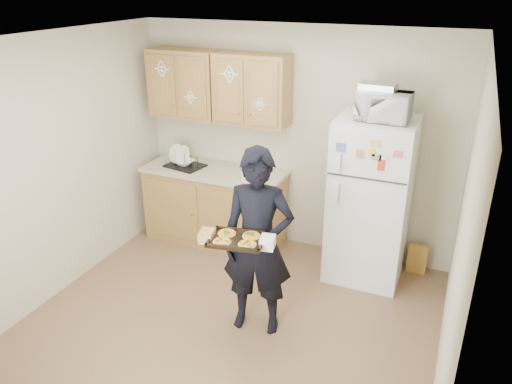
# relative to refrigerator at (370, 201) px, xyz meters

# --- Properties ---
(floor) EXTENTS (3.60, 3.60, 0.00)m
(floor) POSITION_rel_refrigerator_xyz_m (-0.95, -1.43, -0.85)
(floor) COLOR brown
(floor) RESTS_ON ground
(ceiling) EXTENTS (3.60, 3.60, 0.00)m
(ceiling) POSITION_rel_refrigerator_xyz_m (-0.95, -1.43, 1.65)
(ceiling) COLOR silver
(ceiling) RESTS_ON wall_back
(wall_back) EXTENTS (3.60, 0.04, 2.50)m
(wall_back) POSITION_rel_refrigerator_xyz_m (-0.95, 0.37, 0.40)
(wall_back) COLOR beige
(wall_back) RESTS_ON floor
(wall_front) EXTENTS (3.60, 0.04, 2.50)m
(wall_front) POSITION_rel_refrigerator_xyz_m (-0.95, -3.23, 0.40)
(wall_front) COLOR beige
(wall_front) RESTS_ON floor
(wall_left) EXTENTS (0.04, 3.60, 2.50)m
(wall_left) POSITION_rel_refrigerator_xyz_m (-2.75, -1.43, 0.40)
(wall_left) COLOR beige
(wall_left) RESTS_ON floor
(wall_right) EXTENTS (0.04, 3.60, 2.50)m
(wall_right) POSITION_rel_refrigerator_xyz_m (0.85, -1.43, 0.40)
(wall_right) COLOR beige
(wall_right) RESTS_ON floor
(refrigerator) EXTENTS (0.75, 0.70, 1.70)m
(refrigerator) POSITION_rel_refrigerator_xyz_m (0.00, 0.00, 0.00)
(refrigerator) COLOR white
(refrigerator) RESTS_ON floor
(base_cabinet) EXTENTS (1.60, 0.60, 0.86)m
(base_cabinet) POSITION_rel_refrigerator_xyz_m (-1.80, 0.05, -0.42)
(base_cabinet) COLOR olive
(base_cabinet) RESTS_ON floor
(countertop) EXTENTS (1.64, 0.64, 0.04)m
(countertop) POSITION_rel_refrigerator_xyz_m (-1.80, 0.05, 0.03)
(countertop) COLOR #B9AD8E
(countertop) RESTS_ON base_cabinet
(upper_cab_left) EXTENTS (0.80, 0.33, 0.75)m
(upper_cab_left) POSITION_rel_refrigerator_xyz_m (-2.20, 0.18, 0.98)
(upper_cab_left) COLOR olive
(upper_cab_left) RESTS_ON wall_back
(upper_cab_right) EXTENTS (0.80, 0.33, 0.75)m
(upper_cab_right) POSITION_rel_refrigerator_xyz_m (-1.38, 0.18, 0.98)
(upper_cab_right) COLOR olive
(upper_cab_right) RESTS_ON wall_back
(cereal_box) EXTENTS (0.20, 0.07, 0.32)m
(cereal_box) POSITION_rel_refrigerator_xyz_m (0.52, 0.24, -0.69)
(cereal_box) COLOR #DBC24D
(cereal_box) RESTS_ON floor
(person) EXTENTS (0.68, 0.51, 1.69)m
(person) POSITION_rel_refrigerator_xyz_m (-0.70, -1.24, -0.01)
(person) COLOR black
(person) RESTS_ON floor
(baking_tray) EXTENTS (0.49, 0.39, 0.04)m
(baking_tray) POSITION_rel_refrigerator_xyz_m (-0.76, -1.54, 0.16)
(baking_tray) COLOR black
(baking_tray) RESTS_ON person
(pizza_front_left) EXTENTS (0.14, 0.14, 0.02)m
(pizza_front_left) POSITION_rel_refrigerator_xyz_m (-0.85, -1.63, 0.18)
(pizza_front_left) COLOR orange
(pizza_front_left) RESTS_ON baking_tray
(pizza_front_right) EXTENTS (0.14, 0.14, 0.02)m
(pizza_front_right) POSITION_rel_refrigerator_xyz_m (-0.65, -1.59, 0.18)
(pizza_front_right) COLOR orange
(pizza_front_right) RESTS_ON baking_tray
(pizza_back_left) EXTENTS (0.14, 0.14, 0.02)m
(pizza_back_left) POSITION_rel_refrigerator_xyz_m (-0.87, -1.49, 0.18)
(pizza_back_left) COLOR orange
(pizza_back_left) RESTS_ON baking_tray
(pizza_back_right) EXTENTS (0.14, 0.14, 0.02)m
(pizza_back_right) POSITION_rel_refrigerator_xyz_m (-0.67, -1.45, 0.18)
(pizza_back_right) COLOR orange
(pizza_back_right) RESTS_ON baking_tray
(microwave) EXTENTS (0.49, 0.34, 0.27)m
(microwave) POSITION_rel_refrigerator_xyz_m (0.05, -0.05, 0.98)
(microwave) COLOR white
(microwave) RESTS_ON refrigerator
(foil_pan) EXTENTS (0.34, 0.25, 0.07)m
(foil_pan) POSITION_rel_refrigerator_xyz_m (-0.02, -0.02, 1.15)
(foil_pan) COLOR #BCBBC3
(foil_pan) RESTS_ON microwave
(dish_rack) EXTENTS (0.47, 0.39, 0.17)m
(dish_rack) POSITION_rel_refrigerator_xyz_m (-2.15, 0.01, 0.13)
(dish_rack) COLOR black
(dish_rack) RESTS_ON countertop
(bowl) EXTENTS (0.24, 0.24, 0.05)m
(bowl) POSITION_rel_refrigerator_xyz_m (-2.17, 0.01, 0.10)
(bowl) COLOR white
(bowl) RESTS_ON dish_rack
(soap_bottle) EXTENTS (0.10, 0.10, 0.18)m
(soap_bottle) POSITION_rel_refrigerator_xyz_m (-1.33, -0.10, 0.14)
(soap_bottle) COLOR white
(soap_bottle) RESTS_ON countertop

